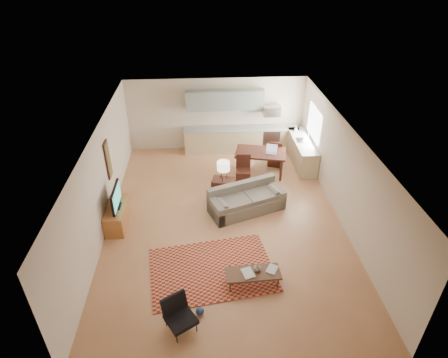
{
  "coord_description": "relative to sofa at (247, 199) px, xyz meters",
  "views": [
    {
      "loc": [
        -0.58,
        -8.45,
        6.63
      ],
      "look_at": [
        0.0,
        0.3,
        1.15
      ],
      "focal_mm": 30.0,
      "sensor_mm": 36.0,
      "label": 1
    }
  ],
  "objects": [
    {
      "name": "tv_credenza",
      "position": [
        -3.65,
        -0.4,
        -0.09
      ],
      "size": [
        0.5,
        1.3,
        0.6
      ],
      "primitive_type": null,
      "color": "#98572A",
      "rests_on": "floor"
    },
    {
      "name": "armchair",
      "position": [
        -1.79,
        -3.92,
        -0.03
      ],
      "size": [
        0.87,
        0.87,
        0.72
      ],
      "primitive_type": null,
      "rotation": [
        0.0,
        0.0,
        0.54
      ],
      "color": "black",
      "rests_on": "floor"
    },
    {
      "name": "soap_bottle",
      "position": [
        2.16,
        3.38,
        0.62
      ],
      "size": [
        0.12,
        0.12,
        0.19
      ],
      "primitive_type": "imported",
      "rotation": [
        0.0,
        0.0,
        -0.17
      ],
      "color": "beige",
      "rests_on": "kitchen_counter_right"
    },
    {
      "name": "room",
      "position": [
        -0.67,
        -0.36,
        0.96
      ],
      "size": [
        9.0,
        9.0,
        9.0
      ],
      "color": "#AB7048",
      "rests_on": "ground"
    },
    {
      "name": "kitchen_range",
      "position": [
        1.33,
        3.82,
        0.06
      ],
      "size": [
        0.62,
        0.62,
        0.9
      ],
      "primitive_type": "cube",
      "color": "#A5A8AD",
      "rests_on": "ground"
    },
    {
      "name": "dining_chair_near",
      "position": [
        0.06,
        1.47,
        0.09
      ],
      "size": [
        0.51,
        0.53,
        0.97
      ],
      "primitive_type": null,
      "rotation": [
        0.0,
        0.0,
        -0.09
      ],
      "color": "black",
      "rests_on": "floor"
    },
    {
      "name": "tv",
      "position": [
        -3.6,
        -0.4,
        0.51
      ],
      "size": [
        0.1,
        1.0,
        0.6
      ],
      "primitive_type": null,
      "color": "black",
      "rests_on": "tv_credenza"
    },
    {
      "name": "book_b",
      "position": [
        0.15,
        -2.72,
        -0.01
      ],
      "size": [
        0.48,
        0.49,
        0.02
      ],
      "primitive_type": "imported",
      "rotation": [
        0.0,
        0.0,
        -0.52
      ],
      "color": "navy",
      "rests_on": "coffee_table"
    },
    {
      "name": "dining_chair_far",
      "position": [
        1.34,
        2.64,
        0.09
      ],
      "size": [
        0.61,
        0.62,
        0.97
      ],
      "primitive_type": null,
      "rotation": [
        0.0,
        0.0,
        2.79
      ],
      "color": "black",
      "rests_on": "floor"
    },
    {
      "name": "wall_art_left",
      "position": [
        -3.88,
        0.54,
        1.16
      ],
      "size": [
        0.06,
        0.42,
        1.1
      ],
      "primitive_type": null,
      "color": "brown",
      "rests_on": "room"
    },
    {
      "name": "table_lamp",
      "position": [
        -0.64,
        0.53,
        0.68
      ],
      "size": [
        0.45,
        0.45,
        0.61
      ],
      "primitive_type": null,
      "rotation": [
        0.0,
        0.0,
        -0.23
      ],
      "color": "beige",
      "rests_on": "console_table"
    },
    {
      "name": "kitchen_microwave",
      "position": [
        1.33,
        3.84,
        1.16
      ],
      "size": [
        0.62,
        0.4,
        0.35
      ],
      "primitive_type": "cube",
      "color": "#A5A8AD",
      "rests_on": "room"
    },
    {
      "name": "kitchen_counter_back",
      "position": [
        0.23,
        3.82,
        0.07
      ],
      "size": [
        4.26,
        0.64,
        0.92
      ],
      "primitive_type": null,
      "color": "tan",
      "rests_on": "ground"
    },
    {
      "name": "window_right",
      "position": [
        2.56,
        2.64,
        1.16
      ],
      "size": [
        0.02,
        1.4,
        1.05
      ],
      "primitive_type": "cube",
      "color": "white",
      "rests_on": "room"
    },
    {
      "name": "kitchen_counter_right",
      "position": [
        2.26,
        2.64,
        0.07
      ],
      "size": [
        0.64,
        2.26,
        0.92
      ],
      "primitive_type": null,
      "color": "tan",
      "rests_on": "ground"
    },
    {
      "name": "dining_table",
      "position": [
        0.7,
        2.06,
        0.02
      ],
      "size": [
        1.81,
        1.28,
        0.83
      ],
      "primitive_type": null,
      "rotation": [
        0.0,
        0.0,
        -0.22
      ],
      "color": "black",
      "rests_on": "floor"
    },
    {
      "name": "triptych",
      "position": [
        -0.77,
        4.11,
        1.36
      ],
      "size": [
        1.7,
        0.04,
        0.5
      ],
      "primitive_type": null,
      "color": "beige",
      "rests_on": "room"
    },
    {
      "name": "laptop",
      "position": [
        1.03,
        1.95,
        0.57
      ],
      "size": [
        0.41,
        0.35,
        0.26
      ],
      "primitive_type": null,
      "rotation": [
        0.0,
        0.0,
        -0.28
      ],
      "color": "#A5A8AD",
      "rests_on": "dining_table"
    },
    {
      "name": "coffee_table",
      "position": [
        -0.19,
        -2.84,
        -0.2
      ],
      "size": [
        1.27,
        0.55,
        0.38
      ],
      "primitive_type": null,
      "rotation": [
        0.0,
        0.0,
        0.04
      ],
      "color": "#462B1A",
      "rests_on": "floor"
    },
    {
      "name": "rug",
      "position": [
        -1.11,
        -2.33,
        -0.38
      ],
      "size": [
        3.16,
        2.41,
        0.02
      ],
      "primitive_type": "cube",
      "rotation": [
        0.0,
        0.0,
        0.14
      ],
      "color": "maroon",
      "rests_on": "floor"
    },
    {
      "name": "book_a",
      "position": [
        -0.44,
        -2.9,
        -0.01
      ],
      "size": [
        0.42,
        0.46,
        0.03
      ],
      "primitive_type": "imported",
      "rotation": [
        0.0,
        0.0,
        0.27
      ],
      "color": "maroon",
      "rests_on": "coffee_table"
    },
    {
      "name": "vase",
      "position": [
        -0.09,
        -2.78,
        0.07
      ],
      "size": [
        0.19,
        0.19,
        0.18
      ],
      "primitive_type": "imported",
      "rotation": [
        0.0,
        0.0,
        -0.06
      ],
      "color": "black",
      "rests_on": "coffee_table"
    },
    {
      "name": "upper_cabinets",
      "position": [
        -0.37,
        3.97,
        1.56
      ],
      "size": [
        2.8,
        0.34,
        0.7
      ],
      "primitive_type": "cube",
      "color": "gray",
      "rests_on": "room"
    },
    {
      "name": "console_table",
      "position": [
        -0.64,
        0.53,
        -0.01
      ],
      "size": [
        0.75,
        0.59,
        0.76
      ],
      "primitive_type": null,
      "rotation": [
        0.0,
        0.0,
        -0.27
      ],
      "color": "black",
      "rests_on": "floor"
    },
    {
      "name": "sofa",
      "position": [
        0.0,
        0.0,
        0.0
      ],
      "size": [
        2.46,
        1.71,
        0.79
      ],
      "primitive_type": null,
      "rotation": [
        0.0,
        0.0,
        0.36
      ],
      "color": "#686254",
      "rests_on": "floor"
    }
  ]
}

